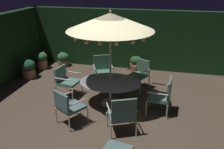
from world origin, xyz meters
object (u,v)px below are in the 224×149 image
at_px(patio_chair_southeast, 103,69).
at_px(potted_plant_back_right, 136,64).
at_px(patio_chair_north, 122,114).
at_px(patio_dining_table, 110,85).
at_px(potted_plant_left_near, 42,60).
at_px(patio_chair_east, 140,72).
at_px(patio_chair_southwest, 68,105).
at_px(potted_plant_front_corner, 28,68).
at_px(patio_chair_south, 66,79).
at_px(potted_plant_back_left, 63,59).
at_px(patio_chair_northeast, 163,94).
at_px(patio_umbrella, 110,22).

distance_m(patio_chair_southeast, potted_plant_back_right, 1.66).
xyz_separation_m(patio_chair_north, patio_chair_southeast, (-1.22, 2.76, -0.01)).
height_order(patio_dining_table, potted_plant_left_near, patio_dining_table).
distance_m(patio_chair_east, patio_chair_southeast, 1.31).
xyz_separation_m(patio_chair_southwest, potted_plant_front_corner, (-2.65, 2.53, -0.17)).
bearing_deg(patio_chair_southwest, patio_chair_south, 115.14).
xyz_separation_m(patio_chair_south, potted_plant_left_near, (-1.95, 2.04, -0.19)).
distance_m(patio_chair_north, potted_plant_front_corner, 4.82).
xyz_separation_m(patio_chair_north, potted_plant_back_left, (-3.32, 4.13, -0.26)).
relative_size(patio_dining_table, patio_chair_southwest, 1.91).
bearing_deg(potted_plant_back_right, patio_chair_east, -76.70).
height_order(patio_dining_table, patio_chair_northeast, patio_chair_northeast).
bearing_deg(patio_chair_southeast, potted_plant_front_corner, -177.23).
relative_size(potted_plant_back_left, potted_plant_left_near, 0.84).
bearing_deg(patio_chair_north, patio_dining_table, 114.13).
bearing_deg(patio_chair_southeast, potted_plant_back_left, 146.78).
bearing_deg(patio_umbrella, potted_plant_left_near, 146.65).
xyz_separation_m(potted_plant_left_near, potted_plant_front_corner, (0.01, -1.01, 0.01)).
distance_m(patio_dining_table, patio_chair_southwest, 1.50).
bearing_deg(potted_plant_back_right, potted_plant_back_left, 179.09).
bearing_deg(potted_plant_back_left, patio_dining_table, -45.56).
relative_size(patio_dining_table, patio_chair_north, 1.79).
bearing_deg(potted_plant_left_near, patio_chair_north, -41.91).
height_order(patio_chair_southeast, patio_chair_southwest, patio_chair_southeast).
height_order(patio_umbrella, patio_chair_north, patio_umbrella).
relative_size(patio_dining_table, potted_plant_front_corner, 2.57).
bearing_deg(patio_chair_north, potted_plant_back_right, 93.40).
relative_size(patio_chair_southeast, patio_chair_southwest, 1.06).
bearing_deg(patio_chair_southeast, patio_chair_southwest, -93.72).
relative_size(patio_chair_south, potted_plant_back_left, 1.65).
distance_m(patio_chair_southeast, potted_plant_back_left, 2.52).
distance_m(patio_chair_southwest, potted_plant_left_near, 4.42).
relative_size(patio_chair_northeast, potted_plant_front_corner, 1.43).
distance_m(patio_chair_north, patio_chair_east, 2.69).
relative_size(patio_chair_southwest, potted_plant_back_right, 1.43).
distance_m(patio_chair_east, potted_plant_left_near, 4.24).
relative_size(patio_umbrella, patio_chair_northeast, 2.74).
relative_size(patio_chair_southeast, patio_chair_south, 1.05).
xyz_separation_m(patio_chair_northeast, patio_chair_south, (-2.98, 0.35, -0.01)).
distance_m(patio_chair_south, potted_plant_left_near, 2.83).
xyz_separation_m(patio_dining_table, potted_plant_front_corner, (-3.43, 1.25, -0.24)).
bearing_deg(potted_plant_left_near, potted_plant_front_corner, -89.69).
relative_size(patio_chair_east, potted_plant_back_right, 1.47).
bearing_deg(patio_chair_north, patio_chair_south, 142.80).
bearing_deg(potted_plant_front_corner, patio_chair_southeast, 2.77).
relative_size(patio_chair_south, potted_plant_back_right, 1.43).
xyz_separation_m(patio_umbrella, potted_plant_back_left, (-2.71, 2.76, -2.12)).
xyz_separation_m(patio_dining_table, potted_plant_back_left, (-2.71, 2.76, -0.31)).
distance_m(patio_dining_table, patio_chair_south, 1.50).
distance_m(patio_chair_north, patio_chair_northeast, 1.52).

